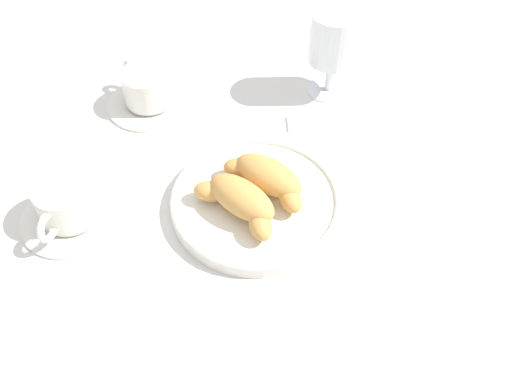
% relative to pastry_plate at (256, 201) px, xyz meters
% --- Properties ---
extents(ground_plane, '(2.20, 2.20, 0.00)m').
position_rel_pastry_plate_xyz_m(ground_plane, '(0.03, -0.02, -0.01)').
color(ground_plane, silver).
extents(pastry_plate, '(0.23, 0.23, 0.02)m').
position_rel_pastry_plate_xyz_m(pastry_plate, '(0.00, 0.00, 0.00)').
color(pastry_plate, silver).
rests_on(pastry_plate, ground_plane).
extents(croissant_large, '(0.14, 0.07, 0.04)m').
position_rel_pastry_plate_xyz_m(croissant_large, '(-0.01, -0.02, 0.03)').
color(croissant_large, '#D6994C').
rests_on(croissant_large, pastry_plate).
extents(croissant_small, '(0.13, 0.08, 0.04)m').
position_rel_pastry_plate_xyz_m(croissant_small, '(0.01, 0.03, 0.03)').
color(croissant_small, '#D6994C').
rests_on(croissant_small, pastry_plate).
extents(coffee_cup_near, '(0.14, 0.14, 0.06)m').
position_rel_pastry_plate_xyz_m(coffee_cup_near, '(0.25, -0.10, 0.01)').
color(coffee_cup_near, silver).
rests_on(coffee_cup_near, ground_plane).
extents(coffee_cup_far, '(0.14, 0.14, 0.06)m').
position_rel_pastry_plate_xyz_m(coffee_cup_far, '(0.20, 0.14, 0.01)').
color(coffee_cup_far, silver).
rests_on(coffee_cup_far, ground_plane).
extents(juice_glass_left, '(0.08, 0.08, 0.14)m').
position_rel_pastry_plate_xyz_m(juice_glass_left, '(0.02, -0.27, 0.08)').
color(juice_glass_left, white).
rests_on(juice_glass_left, ground_plane).
extents(sugar_packet, '(0.06, 0.05, 0.01)m').
position_rel_pastry_plate_xyz_m(sugar_packet, '(0.02, -0.18, -0.01)').
color(sugar_packet, white).
rests_on(sugar_packet, ground_plane).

